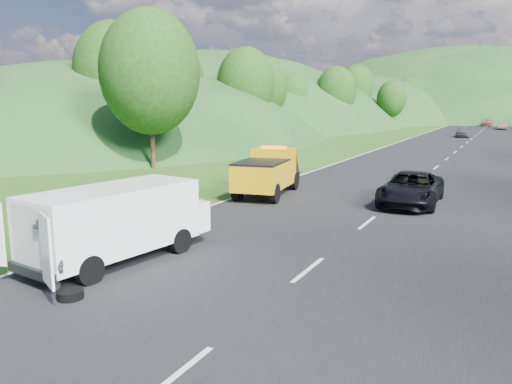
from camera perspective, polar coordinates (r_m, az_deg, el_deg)
The scene contains 15 objects.
ground at distance 16.64m, azimuth -1.15°, elevation -5.37°, with size 320.00×320.00×0.00m, color #38661E.
road_surface at distance 54.46m, azimuth 22.45°, elevation 4.78°, with size 14.00×200.00×0.02m, color black.
tree_line_left at distance 78.85m, azimuth 7.63°, elevation 6.91°, with size 14.00×140.00×14.00m, color #2A5C1B, non-canonical shape.
hills_backdrop at distance 148.85m, azimuth 27.16°, elevation 7.42°, with size 201.00×288.60×44.00m, color #2D5B23, non-canonical shape.
tow_truck at distance 24.16m, azimuth 1.36°, elevation 2.30°, with size 2.83×5.66×2.33m.
white_van at distance 14.59m, azimuth -15.47°, elevation -3.04°, with size 3.39×6.36×2.16m.
woman at distance 19.59m, azimuth -10.13°, elevation -3.13°, with size 0.60×0.44×1.63m, color silver.
child at distance 17.90m, azimuth -6.27°, elevation -4.31°, with size 0.54×0.42×1.11m, color tan.
worker at distance 13.18m, azimuth -22.22°, elevation -10.42°, with size 1.20×0.69×1.85m, color #232127.
suitcase at distance 20.37m, azimuth -12.14°, elevation -1.92°, with size 0.33×0.18×0.53m, color #535540.
spare_tire at distance 12.51m, azimuth -20.43°, elevation -11.42°, with size 0.60×0.60×0.20m, color black.
passing_suv at distance 23.06m, azimuth 17.22°, elevation -1.42°, with size 2.36×5.13×1.42m, color black.
dist_car_a at distance 69.80m, azimuth 22.61°, elevation 5.80°, with size 1.68×4.16×1.42m, color #414245.
dist_car_b at distance 92.06m, azimuth 26.31°, elevation 6.42°, with size 1.37×3.92×1.29m, color brown.
dist_car_c at distance 103.58m, azimuth 24.97°, elevation 6.83°, with size 1.90×4.67×1.36m, color #96504B.
Camera 1 is at (7.66, -14.07, 4.49)m, focal length 35.00 mm.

